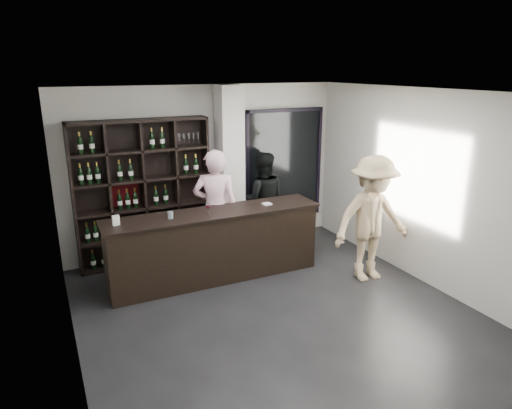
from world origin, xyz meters
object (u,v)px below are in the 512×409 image
tasting_counter (215,245)px  taster_pink (216,210)px  wine_shelf (144,193)px  taster_black (263,199)px  customer (372,219)px

tasting_counter → taster_pink: (0.18, 0.41, 0.43)m
wine_shelf → taster_black: size_ratio=1.38×
wine_shelf → customer: (2.95, -2.17, -0.23)m
wine_shelf → tasting_counter: wine_shelf is taller
wine_shelf → taster_black: 2.13m
taster_black → taster_pink: bearing=47.3°
taster_pink → taster_black: (1.12, 0.55, -0.11)m
taster_pink → tasting_counter: bearing=89.8°
tasting_counter → taster_pink: 0.63m
wine_shelf → taster_black: bearing=-4.5°
wine_shelf → tasting_counter: (0.80, -1.13, -0.65)m
tasting_counter → customer: size_ratio=1.70×
tasting_counter → customer: (2.15, -1.04, 0.43)m
tasting_counter → wine_shelf: bearing=125.9°
tasting_counter → taster_black: size_ratio=1.91×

